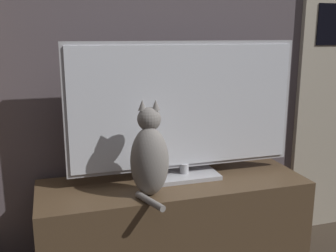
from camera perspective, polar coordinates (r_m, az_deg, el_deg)
The scene contains 4 objects.
wall_back at distance 2.02m, azimuth -1.44°, elevation 16.98°, with size 4.80×0.05×2.60m.
tv_stand at distance 1.99m, azimuth 0.84°, elevation -14.52°, with size 1.27×0.43×0.48m.
tv at distance 1.86m, azimuth 2.41°, elevation 2.35°, with size 1.12×0.19×0.66m.
cat at distance 1.70m, azimuth -2.70°, elevation -4.44°, with size 0.20×0.29×0.41m.
Camera 1 is at (-0.54, -0.71, 1.17)m, focal length 42.00 mm.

